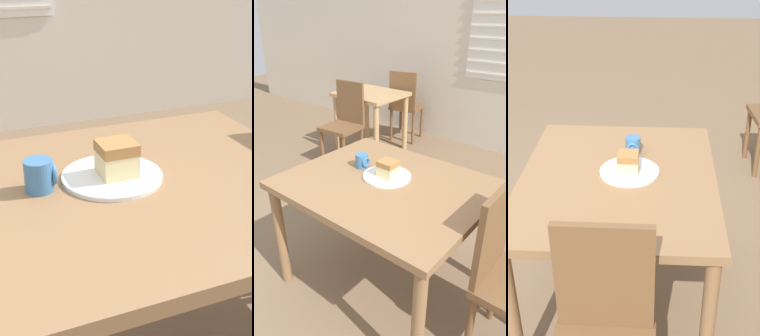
# 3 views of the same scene
# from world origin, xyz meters

# --- Properties ---
(ground_plane) EXTENTS (14.00, 14.00, 0.00)m
(ground_plane) POSITION_xyz_m (0.00, 0.00, 0.00)
(ground_plane) COLOR #7A6047
(dining_table_near) EXTENTS (1.10, 0.89, 0.73)m
(dining_table_near) POSITION_xyz_m (0.09, 0.49, 0.63)
(dining_table_near) COLOR olive
(dining_table_near) RESTS_ON ground_plane
(plate) EXTENTS (0.28, 0.28, 0.01)m
(plate) POSITION_xyz_m (0.06, 0.54, 0.73)
(plate) COLOR white
(plate) RESTS_ON dining_table_near
(cake_slice) EXTENTS (0.10, 0.09, 0.09)m
(cake_slice) POSITION_xyz_m (0.07, 0.53, 0.79)
(cake_slice) COLOR beige
(cake_slice) RESTS_ON plate
(coffee_mug) EXTENTS (0.08, 0.07, 0.09)m
(coffee_mug) POSITION_xyz_m (-0.14, 0.54, 0.77)
(coffee_mug) COLOR teal
(coffee_mug) RESTS_ON dining_table_near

